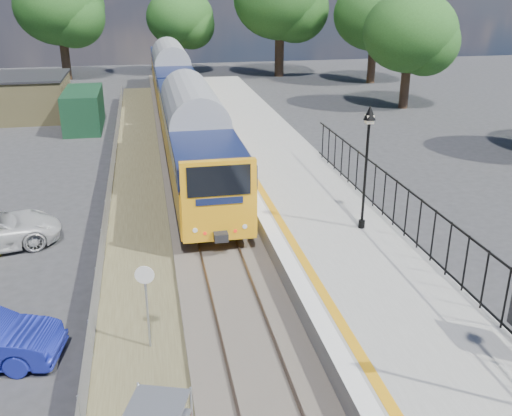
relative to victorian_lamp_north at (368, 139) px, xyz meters
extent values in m
plane|color=#2D2D30|center=(-5.30, -6.00, -4.30)|extent=(120.00, 120.00, 0.00)
cube|color=#473F38|center=(-5.30, 4.00, -4.20)|extent=(3.40, 80.00, 0.20)
cube|color=#4C472D|center=(-8.20, 2.00, -4.27)|extent=(2.60, 70.00, 0.06)
cube|color=brown|center=(-6.02, 4.00, -4.08)|extent=(0.07, 80.00, 0.14)
cube|color=brown|center=(-4.58, 4.00, -4.08)|extent=(0.07, 80.00, 0.14)
cube|color=gray|center=(-1.10, 2.00, -3.85)|extent=(5.00, 70.00, 0.90)
cube|color=silver|center=(-3.35, 2.00, -3.39)|extent=(0.50, 70.00, 0.01)
cube|color=orange|center=(-2.85, 2.00, -3.39)|extent=(0.30, 70.00, 0.01)
cylinder|color=black|center=(0.00, 0.00, -3.25)|extent=(0.24, 0.24, 0.30)
cylinder|color=black|center=(0.00, 0.00, -1.40)|extent=(0.10, 0.10, 3.70)
cube|color=black|center=(0.00, 0.00, 0.55)|extent=(0.08, 0.08, 0.30)
cube|color=beige|center=(0.00, 0.00, 0.72)|extent=(0.26, 0.26, 0.30)
cone|color=black|center=(0.00, 0.00, 0.95)|extent=(0.44, 0.44, 0.50)
cube|color=black|center=(1.25, -3.50, -1.65)|extent=(0.05, 26.00, 0.05)
cube|color=#908351|center=(-17.30, 26.00, -2.80)|extent=(8.00, 6.00, 3.00)
cube|color=black|center=(-17.30, 26.00, -1.25)|extent=(8.20, 6.20, 0.15)
cube|color=#143821|center=(-11.80, 22.00, -3.00)|extent=(2.40, 6.00, 2.60)
cylinder|color=#332319|center=(-15.30, 44.00, -2.37)|extent=(0.88, 0.88, 3.85)
ellipsoid|color=#224B19|center=(-15.30, 44.00, 2.85)|extent=(8.80, 8.80, 7.48)
cylinder|color=#332319|center=(-3.30, 46.00, -2.72)|extent=(0.72, 0.72, 3.15)
ellipsoid|color=#224B19|center=(-3.30, 46.00, 1.55)|extent=(7.20, 7.20, 6.12)
cylinder|color=#332319|center=(6.70, 42.00, -2.20)|extent=(0.96, 0.96, 4.20)
cylinder|color=#332319|center=(14.70, 36.00, -2.55)|extent=(0.80, 0.80, 3.50)
ellipsoid|color=#224B19|center=(14.70, 36.00, 2.20)|extent=(8.00, 8.00, 6.80)
cylinder|color=#332319|center=(12.70, 24.00, -2.72)|extent=(0.72, 0.72, 3.15)
ellipsoid|color=#224B19|center=(12.70, 24.00, 1.55)|extent=(7.20, 7.20, 6.12)
cube|color=orange|center=(-5.30, 10.38, -2.61)|extent=(2.80, 20.00, 1.90)
cube|color=#10193D|center=(-5.30, 10.38, -1.31)|extent=(2.82, 20.00, 0.90)
cube|color=black|center=(-5.30, 10.38, -1.31)|extent=(2.82, 18.00, 0.70)
cube|color=black|center=(-5.30, 10.38, -3.79)|extent=(2.00, 18.00, 0.45)
cube|color=orange|center=(-5.30, 30.98, -2.61)|extent=(2.80, 20.00, 1.90)
cube|color=#10193D|center=(-5.30, 30.98, -1.31)|extent=(2.82, 20.00, 0.90)
cube|color=black|center=(-5.30, 30.98, -1.31)|extent=(2.82, 18.00, 0.70)
cube|color=black|center=(-5.30, 30.98, -3.79)|extent=(2.00, 18.00, 0.45)
cube|color=black|center=(-5.30, 0.17, -1.26)|extent=(2.24, 0.04, 1.10)
cylinder|color=#999EA3|center=(-7.96, -4.85, -3.14)|extent=(0.06, 0.06, 2.32)
cylinder|color=silver|center=(-7.96, -4.90, -1.97)|extent=(0.52, 0.12, 0.52)
camera|label=1|loc=(-7.62, -18.42, 5.18)|focal=40.00mm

